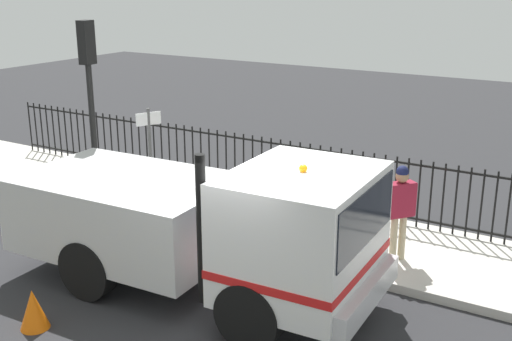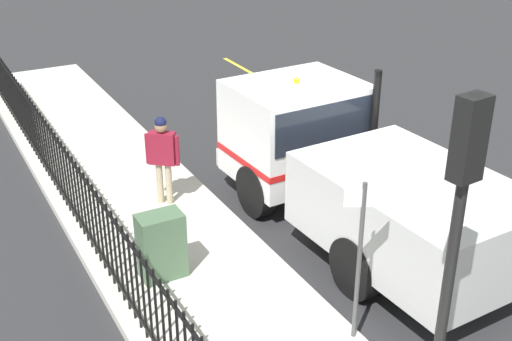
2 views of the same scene
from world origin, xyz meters
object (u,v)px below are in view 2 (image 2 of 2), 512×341
(traffic_light_near, at_px, (460,203))
(street_sign, at_px, (360,244))
(worker_standing, at_px, (162,151))
(utility_cabinet, at_px, (161,246))
(work_truck, at_px, (344,164))
(traffic_cone, at_px, (502,225))

(traffic_light_near, relative_size, street_sign, 1.69)
(worker_standing, relative_size, street_sign, 0.74)
(utility_cabinet, bearing_deg, work_truck, -178.30)
(work_truck, xyz_separation_m, traffic_cone, (-2.14, 1.65, -0.94))
(utility_cabinet, bearing_deg, street_sign, 123.86)
(worker_standing, height_order, street_sign, street_sign)
(street_sign, bearing_deg, traffic_light_near, 87.97)
(worker_standing, height_order, utility_cabinet, worker_standing)
(work_truck, distance_m, traffic_cone, 2.86)
(work_truck, bearing_deg, traffic_cone, -40.15)
(work_truck, relative_size, utility_cabinet, 5.83)
(traffic_light_near, relative_size, utility_cabinet, 3.68)
(street_sign, bearing_deg, work_truck, -121.85)
(traffic_cone, bearing_deg, street_sign, 14.58)
(work_truck, relative_size, worker_standing, 3.63)
(utility_cabinet, bearing_deg, traffic_light_near, 112.05)
(work_truck, xyz_separation_m, worker_standing, (2.44, -2.08, -0.06))
(work_truck, relative_size, traffic_light_near, 1.58)
(utility_cabinet, bearing_deg, worker_standing, -112.44)
(work_truck, xyz_separation_m, traffic_light_near, (1.69, 4.17, 1.64))
(traffic_light_near, distance_m, traffic_cone, 5.26)
(traffic_light_near, distance_m, street_sign, 2.01)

